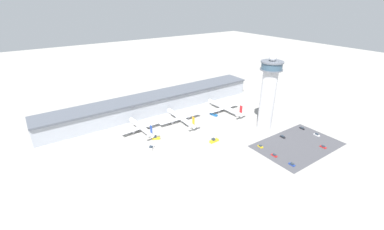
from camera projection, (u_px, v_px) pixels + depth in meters
ground_plane at (198, 141)px, 195.67m from camera, size 1000.00×1000.00×0.00m
terminal_building at (156, 103)px, 244.65m from camera, size 209.60×25.00×16.35m
control_tower at (268, 93)px, 202.15m from camera, size 17.14×17.14×62.13m
parking_lot_surface at (297, 145)px, 190.64m from camera, size 64.00×40.00×0.01m
airplane_gate_alpha at (141, 127)px, 207.54m from camera, size 33.83×36.17×12.58m
airplane_gate_bravo at (181, 118)px, 223.77m from camera, size 40.11×41.28×12.53m
airplane_gate_charlie at (225, 108)px, 244.68m from camera, size 34.69×43.93×12.81m
service_truck_catering at (214, 141)px, 194.32m from camera, size 7.50×2.80×3.07m
service_truck_fuel at (214, 114)px, 237.60m from camera, size 3.96×7.84×3.00m
service_truck_baggage at (151, 148)px, 185.45m from camera, size 6.57×6.65×2.64m
service_truck_water at (156, 138)px, 198.01m from camera, size 6.23×4.93×2.64m
car_maroon_suv at (274, 155)px, 177.17m from camera, size 1.85×4.45×1.43m
car_red_hatchback at (260, 146)px, 187.72m from camera, size 1.80×4.16×1.55m
car_black_suv at (323, 147)px, 187.15m from camera, size 1.75×4.52×1.51m
car_silver_sedan at (283, 137)px, 200.62m from camera, size 1.98×4.32×1.48m
car_yellow_taxi at (317, 135)px, 203.47m from camera, size 1.91×4.76×1.53m
car_white_wagon at (302, 128)px, 213.64m from camera, size 1.83×4.43×1.42m
car_blue_compact at (292, 164)px, 167.61m from camera, size 1.90×4.20×1.41m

